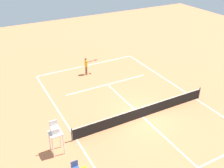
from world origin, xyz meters
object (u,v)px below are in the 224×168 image
at_px(tennis_ball, 91,79).
at_px(umpire_chair, 55,132).
at_px(player_serving, 87,65).
at_px(courtside_chair_near, 75,168).

relative_size(tennis_ball, umpire_chair, 0.03).
distance_m(player_serving, courtside_chair_near, 13.12).
bearing_deg(player_serving, courtside_chair_near, -30.23).
xyz_separation_m(player_serving, umpire_chair, (6.21, 9.39, 0.52)).
height_order(umpire_chair, courtside_chair_near, umpire_chair).
height_order(tennis_ball, courtside_chair_near, courtside_chair_near).
relative_size(umpire_chair, courtside_chair_near, 2.54).
relative_size(player_serving, courtside_chair_near, 1.90).
bearing_deg(umpire_chair, courtside_chair_near, 98.57).
bearing_deg(tennis_ball, umpire_chair, 53.07).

